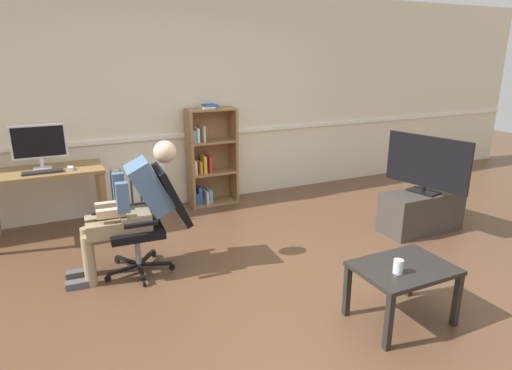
{
  "coord_description": "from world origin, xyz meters",
  "views": [
    {
      "loc": [
        -1.58,
        -2.78,
        1.93
      ],
      "look_at": [
        0.15,
        0.85,
        0.7
      ],
      "focal_mm": 30.2,
      "sensor_mm": 36.0,
      "label": 1
    }
  ],
  "objects_px": {
    "person_seated": "(132,205)",
    "drinking_glass": "(398,266)",
    "imac_monitor": "(39,143)",
    "tv_stand": "(421,211)",
    "bookshelf": "(209,158)",
    "keyboard": "(43,172)",
    "radiator": "(136,190)",
    "computer_mouse": "(70,168)",
    "office_chair": "(152,216)",
    "tv_screen": "(427,163)",
    "computer_desk": "(46,180)",
    "coffee_table": "(403,274)"
  },
  "relations": [
    {
      "from": "person_seated",
      "to": "coffee_table",
      "type": "distance_m",
      "value": 2.32
    },
    {
      "from": "bookshelf",
      "to": "radiator",
      "type": "xyz_separation_m",
      "value": [
        -0.96,
        0.1,
        -0.33
      ]
    },
    {
      "from": "tv_screen",
      "to": "drinking_glass",
      "type": "bearing_deg",
      "value": 115.84
    },
    {
      "from": "bookshelf",
      "to": "person_seated",
      "type": "distance_m",
      "value": 1.98
    },
    {
      "from": "imac_monitor",
      "to": "office_chair",
      "type": "relative_size",
      "value": 0.56
    },
    {
      "from": "radiator",
      "to": "drinking_glass",
      "type": "height_order",
      "value": "radiator"
    },
    {
      "from": "computer_mouse",
      "to": "tv_stand",
      "type": "xyz_separation_m",
      "value": [
        3.52,
        -1.5,
        -0.55
      ]
    },
    {
      "from": "imac_monitor",
      "to": "drinking_glass",
      "type": "relative_size",
      "value": 5.36
    },
    {
      "from": "radiator",
      "to": "person_seated",
      "type": "distance_m",
      "value": 1.68
    },
    {
      "from": "radiator",
      "to": "tv_screen",
      "type": "distance_m",
      "value": 3.48
    },
    {
      "from": "imac_monitor",
      "to": "computer_mouse",
      "type": "xyz_separation_m",
      "value": [
        0.27,
        -0.2,
        -0.25
      ]
    },
    {
      "from": "bookshelf",
      "to": "tv_screen",
      "type": "bearing_deg",
      "value": -46.2
    },
    {
      "from": "tv_stand",
      "to": "tv_screen",
      "type": "distance_m",
      "value": 0.56
    },
    {
      "from": "bookshelf",
      "to": "drinking_glass",
      "type": "relative_size",
      "value": 13.0
    },
    {
      "from": "keyboard",
      "to": "radiator",
      "type": "distance_m",
      "value": 1.23
    },
    {
      "from": "radiator",
      "to": "tv_stand",
      "type": "height_order",
      "value": "radiator"
    },
    {
      "from": "bookshelf",
      "to": "tv_stand",
      "type": "height_order",
      "value": "bookshelf"
    },
    {
      "from": "imac_monitor",
      "to": "tv_stand",
      "type": "xyz_separation_m",
      "value": [
        3.79,
        -1.7,
        -0.8
      ]
    },
    {
      "from": "keyboard",
      "to": "tv_stand",
      "type": "relative_size",
      "value": 0.42
    },
    {
      "from": "radiator",
      "to": "tv_screen",
      "type": "bearing_deg",
      "value": -35.76
    },
    {
      "from": "person_seated",
      "to": "drinking_glass",
      "type": "relative_size",
      "value": 11.86
    },
    {
      "from": "bookshelf",
      "to": "tv_screen",
      "type": "distance_m",
      "value": 2.66
    },
    {
      "from": "tv_stand",
      "to": "coffee_table",
      "type": "height_order",
      "value": "tv_stand"
    },
    {
      "from": "radiator",
      "to": "person_seated",
      "type": "relative_size",
      "value": 0.63
    },
    {
      "from": "office_chair",
      "to": "drinking_glass",
      "type": "height_order",
      "value": "office_chair"
    },
    {
      "from": "keyboard",
      "to": "bookshelf",
      "type": "xyz_separation_m",
      "value": [
        1.95,
        0.43,
        -0.15
      ]
    },
    {
      "from": "computer_desk",
      "to": "drinking_glass",
      "type": "xyz_separation_m",
      "value": [
        2.2,
        -2.91,
        -0.14
      ]
    },
    {
      "from": "drinking_glass",
      "to": "computer_mouse",
      "type": "bearing_deg",
      "value": 124.94
    },
    {
      "from": "radiator",
      "to": "tv_screen",
      "type": "relative_size",
      "value": 0.81
    },
    {
      "from": "computer_desk",
      "to": "radiator",
      "type": "relative_size",
      "value": 1.53
    },
    {
      "from": "office_chair",
      "to": "coffee_table",
      "type": "height_order",
      "value": "office_chair"
    },
    {
      "from": "tv_stand",
      "to": "office_chair",
      "type": "bearing_deg",
      "value": 172.5
    },
    {
      "from": "computer_mouse",
      "to": "person_seated",
      "type": "distance_m",
      "value": 1.19
    },
    {
      "from": "tv_stand",
      "to": "coffee_table",
      "type": "relative_size",
      "value": 1.32
    },
    {
      "from": "keyboard",
      "to": "tv_stand",
      "type": "distance_m",
      "value": 4.1
    },
    {
      "from": "keyboard",
      "to": "person_seated",
      "type": "height_order",
      "value": "person_seated"
    },
    {
      "from": "imac_monitor",
      "to": "coffee_table",
      "type": "bearing_deg",
      "value": -51.45
    },
    {
      "from": "imac_monitor",
      "to": "drinking_glass",
      "type": "xyz_separation_m",
      "value": [
        2.21,
        -2.98,
        -0.53
      ]
    },
    {
      "from": "computer_desk",
      "to": "drinking_glass",
      "type": "relative_size",
      "value": 11.53
    },
    {
      "from": "computer_desk",
      "to": "imac_monitor",
      "type": "relative_size",
      "value": 2.15
    },
    {
      "from": "bookshelf",
      "to": "radiator",
      "type": "height_order",
      "value": "bookshelf"
    },
    {
      "from": "radiator",
      "to": "drinking_glass",
      "type": "bearing_deg",
      "value": -69.79
    },
    {
      "from": "keyboard",
      "to": "coffee_table",
      "type": "height_order",
      "value": "keyboard"
    },
    {
      "from": "imac_monitor",
      "to": "tv_stand",
      "type": "relative_size",
      "value": 0.59
    },
    {
      "from": "computer_desk",
      "to": "office_chair",
      "type": "xyz_separation_m",
      "value": [
        0.85,
        -1.24,
        -0.12
      ]
    },
    {
      "from": "tv_screen",
      "to": "coffee_table",
      "type": "bearing_deg",
      "value": 116.7
    },
    {
      "from": "drinking_glass",
      "to": "computer_desk",
      "type": "bearing_deg",
      "value": 127.12
    },
    {
      "from": "computer_mouse",
      "to": "drinking_glass",
      "type": "relative_size",
      "value": 0.99
    },
    {
      "from": "imac_monitor",
      "to": "office_chair",
      "type": "height_order",
      "value": "imac_monitor"
    },
    {
      "from": "computer_desk",
      "to": "office_chair",
      "type": "relative_size",
      "value": 1.2
    }
  ]
}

